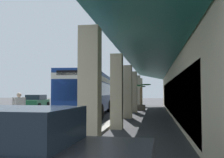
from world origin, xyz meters
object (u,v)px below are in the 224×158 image
Objects in this scene: parked_sedan_charcoal at (2,155)px; potted_palm at (141,103)px; pedestrian at (19,108)px; parked_sedan_green at (36,101)px; transit_bus at (89,91)px.

parked_sedan_charcoal is 21.50m from potted_palm.
pedestrian is 0.66× the size of potted_palm.
parked_sedan_green is at bearing -155.45° from parked_sedan_charcoal.
transit_bus is 4.44× the size of potted_palm.
pedestrian reaches higher than parked_sedan_charcoal.
transit_bus reaches higher than potted_palm.
potted_palm is (-5.65, 3.67, -1.12)m from transit_bus.
pedestrian is at bearing -12.41° from transit_bus.
parked_sedan_charcoal is 2.62× the size of pedestrian.
transit_bus is 2.50× the size of parked_sedan_green.
parked_sedan_charcoal is 9.34m from pedestrian.
potted_palm is (1.81, 11.64, -0.02)m from parked_sedan_green.
transit_bus is 7.79m from pedestrian.
pedestrian is 14.25m from potted_palm.
transit_bus is at bearing 167.59° from pedestrian.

